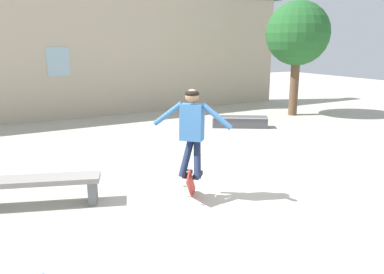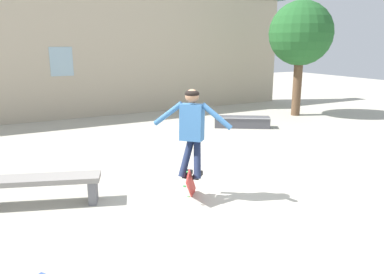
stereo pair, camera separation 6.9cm
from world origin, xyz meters
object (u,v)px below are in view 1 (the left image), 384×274
skate_ledge (240,122)px  skateboard_flipping (191,185)px  park_bench (35,185)px  skater (192,126)px  tree_right (298,34)px

skate_ledge → skateboard_flipping: bearing=-101.6°
park_bench → skater: 2.55m
tree_right → skater: (-6.49, -4.69, -1.50)m
park_bench → skate_ledge: size_ratio=1.23×
park_bench → skateboard_flipping: size_ratio=2.85×
tree_right → skate_ledge: bearing=-165.1°
tree_right → skater: size_ratio=2.72×
skateboard_flipping → skater: bearing=-62.3°
tree_right → park_bench: bearing=-156.6°
tree_right → park_bench: tree_right is taller
skater → skateboard_flipping: bearing=125.0°
park_bench → skater: skater is taller
tree_right → skater: tree_right is taller
park_bench → skater: (2.22, -0.92, 0.86)m
park_bench → tree_right: bearing=42.5°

